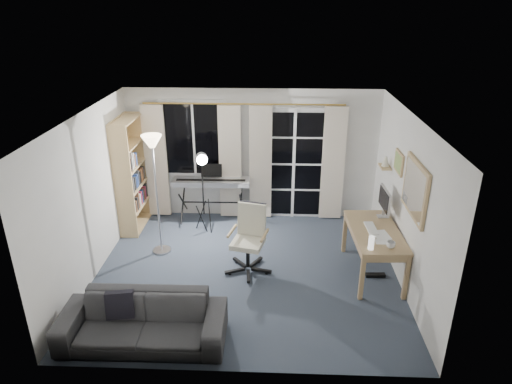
% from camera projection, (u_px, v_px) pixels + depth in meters
% --- Properties ---
extents(floor, '(4.50, 4.00, 0.02)m').
position_uv_depth(floor, '(246.00, 273.00, 6.92)').
color(floor, '#373F50').
rests_on(floor, ground).
extents(window, '(1.20, 0.08, 1.40)m').
position_uv_depth(window, '(194.00, 139.00, 8.17)').
color(window, white).
rests_on(window, floor).
extents(french_door, '(1.32, 0.09, 2.11)m').
position_uv_depth(french_door, '(294.00, 165.00, 8.29)').
color(french_door, white).
rests_on(french_door, floor).
extents(curtains, '(3.60, 0.07, 2.13)m').
position_uv_depth(curtains, '(245.00, 162.00, 8.21)').
color(curtains, gold).
rests_on(curtains, floor).
extents(bookshelf, '(0.33, 0.93, 2.00)m').
position_uv_depth(bookshelf, '(129.00, 177.00, 7.93)').
color(bookshelf, tan).
rests_on(bookshelf, floor).
extents(torchiere_lamp, '(0.38, 0.38, 1.97)m').
position_uv_depth(torchiere_lamp, '(153.00, 160.00, 6.86)').
color(torchiere_lamp, '#B2B2B7').
rests_on(torchiere_lamp, floor).
extents(keyboard_piano, '(1.39, 0.69, 1.01)m').
position_uv_depth(keyboard_piano, '(211.00, 183.00, 8.20)').
color(keyboard_piano, black).
rests_on(keyboard_piano, floor).
extents(studio_light, '(0.32, 0.33, 1.50)m').
position_uv_depth(studio_light, '(202.00, 168.00, 7.62)').
color(studio_light, black).
rests_on(studio_light, floor).
extents(office_chair, '(0.71, 0.71, 1.03)m').
position_uv_depth(office_chair, '(250.00, 232.00, 6.81)').
color(office_chair, black).
rests_on(office_chair, floor).
extents(desk, '(0.74, 1.39, 0.73)m').
position_uv_depth(desk, '(375.00, 236.00, 6.64)').
color(desk, '#A68755').
rests_on(desk, floor).
extents(monitor, '(0.18, 0.53, 0.46)m').
position_uv_depth(monitor, '(385.00, 200.00, 6.90)').
color(monitor, silver).
rests_on(monitor, desk).
extents(desk_clutter, '(0.41, 0.84, 0.92)m').
position_uv_depth(desk_clutter, '(374.00, 248.00, 6.46)').
color(desk_clutter, white).
rests_on(desk_clutter, desk).
extents(mug, '(0.12, 0.10, 0.12)m').
position_uv_depth(mug, '(391.00, 244.00, 6.12)').
color(mug, silver).
rests_on(mug, desk).
extents(wall_mirror, '(0.04, 0.94, 0.74)m').
position_uv_depth(wall_mirror, '(415.00, 189.00, 5.90)').
color(wall_mirror, tan).
rests_on(wall_mirror, floor).
extents(framed_print, '(0.03, 0.42, 0.32)m').
position_uv_depth(framed_print, '(399.00, 162.00, 6.70)').
color(framed_print, tan).
rests_on(framed_print, floor).
extents(wall_shelf, '(0.16, 0.30, 0.18)m').
position_uv_depth(wall_shelf, '(385.00, 163.00, 7.24)').
color(wall_shelf, tan).
rests_on(wall_shelf, floor).
extents(sofa, '(1.97, 0.59, 0.77)m').
position_uv_depth(sofa, '(142.00, 315.00, 5.39)').
color(sofa, '#2C2D2F').
rests_on(sofa, floor).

